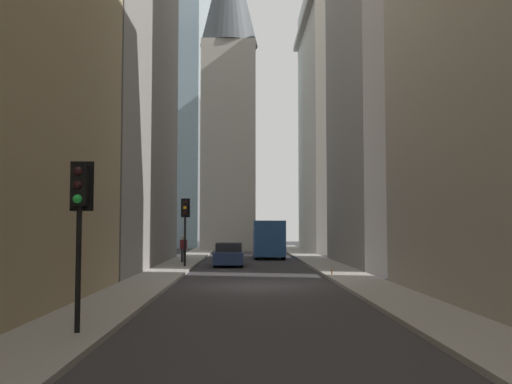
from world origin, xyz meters
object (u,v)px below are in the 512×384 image
object	(u,v)px
traffic_light_foreground	(79,206)
traffic_light_midblock	(185,216)
delivery_truck	(268,239)
discarded_bottle	(332,272)
pedestrian	(184,248)
sedan_navy	(229,255)

from	to	relation	value
traffic_light_foreground	traffic_light_midblock	bearing A→B (deg)	-0.49
traffic_light_midblock	delivery_truck	bearing A→B (deg)	-26.46
traffic_light_foreground	discarded_bottle	world-z (taller)	traffic_light_foreground
discarded_bottle	traffic_light_midblock	bearing A→B (deg)	52.80
delivery_truck	pedestrian	size ratio (longest dim) A/B	3.81
traffic_light_midblock	pedestrian	bearing A→B (deg)	7.38
sedan_navy	traffic_light_foreground	bearing A→B (deg)	173.22
traffic_light_midblock	pedestrian	size ratio (longest dim) A/B	2.31
delivery_truck	traffic_light_foreground	size ratio (longest dim) A/B	1.74
sedan_navy	discarded_bottle	size ratio (longest dim) A/B	15.93
delivery_truck	discarded_bottle	distance (m)	16.58
traffic_light_foreground	pedestrian	bearing A→B (deg)	0.71
sedan_navy	traffic_light_midblock	distance (m)	4.07
traffic_light_midblock	pedestrian	xyz separation A→B (m)	(3.61, 0.47, -1.95)
traffic_light_foreground	pedestrian	world-z (taller)	traffic_light_foreground
pedestrian	discarded_bottle	bearing A→B (deg)	-139.30
discarded_bottle	traffic_light_foreground	bearing A→B (deg)	151.61
traffic_light_midblock	discarded_bottle	bearing A→B (deg)	-127.20
traffic_light_midblock	pedestrian	world-z (taller)	traffic_light_midblock
sedan_navy	pedestrian	bearing A→B (deg)	64.64
sedan_navy	traffic_light_midblock	bearing A→B (deg)	131.68
delivery_truck	sedan_navy	size ratio (longest dim) A/B	1.50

